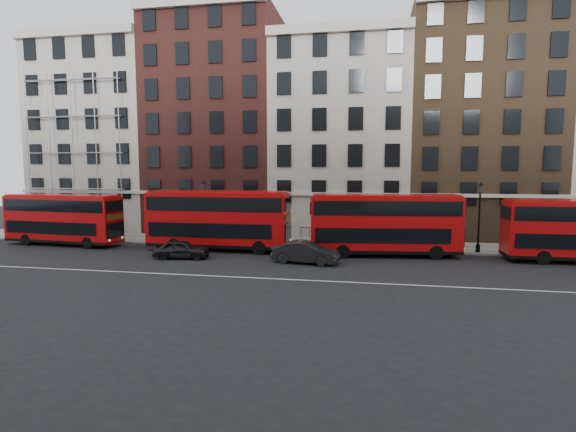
% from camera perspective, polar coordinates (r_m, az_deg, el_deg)
% --- Properties ---
extents(ground, '(120.00, 120.00, 0.00)m').
position_cam_1_polar(ground, '(28.38, 4.11, -7.22)').
color(ground, black).
rests_on(ground, ground).
extents(pavement, '(80.00, 5.00, 0.15)m').
position_cam_1_polar(pavement, '(38.62, 5.85, -3.55)').
color(pavement, gray).
rests_on(pavement, ground).
extents(kerb, '(80.00, 0.30, 0.16)m').
position_cam_1_polar(kerb, '(36.16, 5.52, -4.20)').
color(kerb, gray).
rests_on(kerb, ground).
extents(road_centre_line, '(70.00, 0.12, 0.01)m').
position_cam_1_polar(road_centre_line, '(26.45, 3.62, -8.20)').
color(road_centre_line, white).
rests_on(road_centre_line, ground).
extents(building_terrace, '(64.00, 11.95, 22.00)m').
position_cam_1_polar(building_terrace, '(45.60, 6.36, 10.74)').
color(building_terrace, '#B3A99B').
rests_on(building_terrace, ground).
extents(bus_a, '(10.43, 3.38, 4.31)m').
position_cam_1_polar(bus_a, '(42.63, -26.68, -0.23)').
color(bus_a, '#B5090B').
rests_on(bus_a, ground).
extents(bus_b, '(11.29, 2.77, 4.74)m').
position_cam_1_polar(bus_b, '(36.01, -8.91, -0.33)').
color(bus_b, '#B5090B').
rests_on(bus_b, ground).
extents(bus_c, '(11.17, 3.93, 4.60)m').
position_cam_1_polar(bus_c, '(34.00, 12.08, -0.90)').
color(bus_c, '#B5090B').
rests_on(bus_c, ground).
extents(car_rear, '(4.21, 2.22, 1.37)m').
position_cam_1_polar(car_rear, '(33.51, -13.37, -4.11)').
color(car_rear, black).
rests_on(car_rear, ground).
extents(car_front, '(4.79, 2.28, 1.51)m').
position_cam_1_polar(car_front, '(31.01, 2.25, -4.63)').
color(car_front, black).
rests_on(car_front, ground).
extents(lamp_post_left, '(0.44, 0.44, 5.33)m').
position_cam_1_polar(lamp_post_left, '(38.90, -10.62, 0.91)').
color(lamp_post_left, black).
rests_on(lamp_post_left, pavement).
extents(lamp_post_right, '(0.44, 0.44, 5.33)m').
position_cam_1_polar(lamp_post_right, '(36.85, 23.13, 0.24)').
color(lamp_post_right, black).
rests_on(lamp_post_right, pavement).
extents(iron_railings, '(6.60, 0.06, 1.00)m').
position_cam_1_polar(iron_railings, '(40.69, 6.11, -2.23)').
color(iron_railings, black).
rests_on(iron_railings, pavement).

